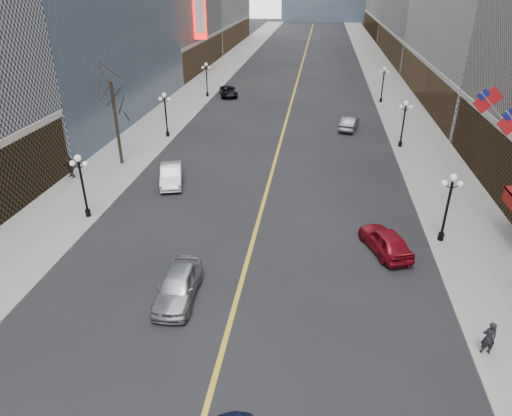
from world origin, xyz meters
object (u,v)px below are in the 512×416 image
(streetlamp_east_1, at_px, (449,201))
(streetlamp_west_3, at_px, (207,76))
(car_sb_far, at_px, (349,123))
(streetlamp_west_2, at_px, (166,110))
(car_nb_mid, at_px, (171,175))
(car_nb_far, at_px, (229,91))
(car_sb_mid, at_px, (385,241))
(streetlamp_east_3, at_px, (383,81))
(car_nb_near, at_px, (178,285))
(streetlamp_west_1, at_px, (82,180))
(streetlamp_east_2, at_px, (404,119))
(ped_ne_corner, at_px, (489,338))

(streetlamp_east_1, height_order, streetlamp_west_3, same)
(streetlamp_east_1, relative_size, car_sb_far, 1.02)
(streetlamp_west_2, xyz_separation_m, streetlamp_west_3, (0.00, 18.00, 0.00))
(car_nb_mid, xyz_separation_m, car_nb_far, (-1.18, 30.55, -0.09))
(car_nb_far, bearing_deg, streetlamp_east_1, -76.57)
(car_sb_mid, bearing_deg, streetlamp_east_3, -117.06)
(car_nb_near, relative_size, car_nb_far, 0.98)
(streetlamp_west_1, relative_size, car_sb_far, 1.02)
(streetlamp_east_3, height_order, car_nb_far, streetlamp_east_3)
(streetlamp_east_1, distance_m, car_nb_near, 16.85)
(streetlamp_east_3, bearing_deg, streetlamp_west_3, 180.00)
(streetlamp_east_1, xyz_separation_m, car_nb_mid, (-19.62, 6.52, -2.13))
(car_nb_mid, bearing_deg, streetlamp_west_3, 82.11)
(streetlamp_east_2, height_order, ped_ne_corner, streetlamp_east_2)
(streetlamp_east_2, distance_m, streetlamp_west_2, 23.60)
(streetlamp_east_1, distance_m, streetlamp_west_3, 43.05)
(car_nb_far, bearing_deg, car_nb_near, -98.26)
(streetlamp_west_1, xyz_separation_m, car_sb_far, (18.90, 23.49, -2.17))
(streetlamp_east_3, relative_size, car_nb_mid, 0.97)
(streetlamp_west_3, bearing_deg, streetlamp_east_1, -56.75)
(car_sb_mid, distance_m, ped_ne_corner, 8.90)
(streetlamp_west_1, bearing_deg, streetlamp_east_3, 56.75)
(streetlamp_east_1, bearing_deg, streetlamp_west_1, 180.00)
(streetlamp_west_2, xyz_separation_m, car_nb_far, (2.80, 19.07, -2.22))
(car_nb_far, relative_size, car_sb_far, 1.10)
(streetlamp_east_3, bearing_deg, streetlamp_west_1, -123.25)
(streetlamp_west_2, xyz_separation_m, car_nb_near, (8.78, -25.75, -2.09))
(streetlamp_east_2, height_order, car_nb_near, streetlamp_east_2)
(streetlamp_west_1, xyz_separation_m, car_sb_mid, (19.95, -1.62, -2.14))
(streetlamp_west_3, height_order, car_nb_mid, streetlamp_west_3)
(car_sb_mid, relative_size, ped_ne_corner, 2.63)
(streetlamp_east_1, height_order, streetlamp_east_2, same)
(car_sb_mid, bearing_deg, streetlamp_east_2, -122.06)
(streetlamp_east_2, xyz_separation_m, ped_ne_corner, (-0.20, -27.82, -1.90))
(car_sb_far, distance_m, ped_ne_corner, 33.61)
(streetlamp_west_3, bearing_deg, car_nb_near, -78.65)
(streetlamp_west_1, bearing_deg, car_nb_far, 85.68)
(streetlamp_east_3, bearing_deg, ped_ne_corner, -90.25)
(streetlamp_west_2, distance_m, car_nb_near, 27.28)
(car_nb_far, xyz_separation_m, car_sb_mid, (17.15, -38.69, 0.08))
(streetlamp_east_3, relative_size, streetlamp_west_3, 1.00)
(streetlamp_west_1, xyz_separation_m, ped_ne_corner, (23.40, -9.82, -1.90))
(car_sb_far, bearing_deg, streetlamp_east_2, 143.38)
(streetlamp_west_3, distance_m, car_nb_far, 3.73)
(car_sb_far, bearing_deg, car_nb_near, 84.86)
(car_nb_mid, height_order, car_sb_mid, car_nb_mid)
(car_sb_mid, bearing_deg, car_nb_near, 7.24)
(ped_ne_corner, bearing_deg, car_nb_near, -10.73)
(streetlamp_west_1, xyz_separation_m, streetlamp_west_2, (0.00, 18.00, 0.00))
(streetlamp_east_2, relative_size, streetlamp_west_2, 1.00)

